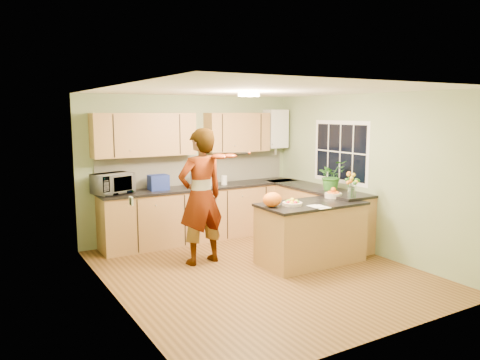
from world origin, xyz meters
TOP-DOWN VIEW (x-y plane):
  - floor at (0.00, 0.00)m, footprint 4.50×4.50m
  - ceiling at (0.00, 0.00)m, footprint 4.00×4.50m
  - wall_back at (0.00, 2.25)m, footprint 4.00×0.02m
  - wall_front at (0.00, -2.25)m, footprint 4.00×0.02m
  - wall_left at (-2.00, 0.00)m, footprint 0.02×4.50m
  - wall_right at (2.00, 0.00)m, footprint 0.02×4.50m
  - back_counter at (0.10, 1.95)m, footprint 3.64×0.62m
  - right_counter at (1.70, 0.85)m, footprint 0.62×2.24m
  - splashback at (0.10, 2.23)m, footprint 3.60×0.02m
  - upper_cabinets at (-0.18, 2.08)m, footprint 3.20×0.34m
  - boiler at (1.70, 2.09)m, footprint 0.40×0.30m
  - window_right at (1.99, 0.60)m, footprint 0.01×1.30m
  - light_switch at (-1.99, -0.60)m, footprint 0.02×0.09m
  - ceiling_lamp at (0.00, 0.30)m, footprint 0.30×0.30m
  - peninsula_island at (0.88, -0.03)m, footprint 1.57×0.80m
  - fruit_dish at (0.53, -0.03)m, footprint 0.28×0.28m
  - orange_bowl at (1.43, 0.12)m, footprint 0.26×0.26m
  - flower_vase at (1.48, -0.21)m, footprint 0.25×0.25m
  - orange_bag at (0.22, 0.02)m, footprint 0.34×0.31m
  - papers at (0.78, -0.33)m, footprint 0.20×0.27m
  - violinist at (-0.53, 0.76)m, footprint 0.77×0.55m
  - violin at (-0.33, 0.54)m, footprint 0.61×0.53m
  - microwave at (-1.48, 1.99)m, footprint 0.68×0.56m
  - blue_box at (-0.73, 1.96)m, footprint 0.32×0.23m
  - kettle at (-0.06, 1.98)m, footprint 0.16×0.16m
  - jar_cream at (0.27, 1.94)m, footprint 0.14×0.14m
  - jar_white at (0.47, 1.90)m, footprint 0.13×0.13m
  - potted_plant at (1.70, 0.48)m, footprint 0.45×0.39m

SIDE VIEW (x-z plane):
  - floor at x=0.00m, z-range 0.00..0.00m
  - peninsula_island at x=0.88m, z-range 0.00..0.90m
  - back_counter at x=0.10m, z-range 0.00..0.94m
  - right_counter at x=1.70m, z-range 0.00..0.94m
  - papers at x=0.78m, z-range 0.90..0.91m
  - fruit_dish at x=0.53m, z-range 0.89..0.99m
  - orange_bowl at x=1.43m, z-range 0.89..1.04m
  - violinist at x=-0.53m, z-range 0.00..1.99m
  - orange_bag at x=0.22m, z-range 0.90..1.11m
  - jar_white at x=0.47m, z-range 0.94..1.10m
  - jar_cream at x=0.27m, z-range 0.94..1.11m
  - kettle at x=-0.06m, z-range 0.91..1.22m
  - blue_box at x=-0.73m, z-range 0.94..1.19m
  - microwave at x=-1.48m, z-range 0.94..1.26m
  - potted_plant at x=1.70m, z-range 0.94..1.43m
  - splashback at x=0.10m, z-range 0.94..1.46m
  - flower_vase at x=1.48m, z-range 0.97..1.44m
  - wall_back at x=0.00m, z-range 0.00..2.50m
  - wall_front at x=0.00m, z-range 0.00..2.50m
  - wall_left at x=-2.00m, z-range 0.00..2.50m
  - wall_right at x=2.00m, z-range 0.00..2.50m
  - light_switch at x=-1.99m, z-range 1.26..1.34m
  - window_right at x=1.99m, z-range 1.02..2.08m
  - violin at x=-0.33m, z-range 1.52..1.67m
  - upper_cabinets at x=-0.18m, z-range 1.50..2.20m
  - boiler at x=1.70m, z-range 1.47..2.33m
  - ceiling_lamp at x=0.00m, z-range 2.43..2.50m
  - ceiling at x=0.00m, z-range 2.49..2.51m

